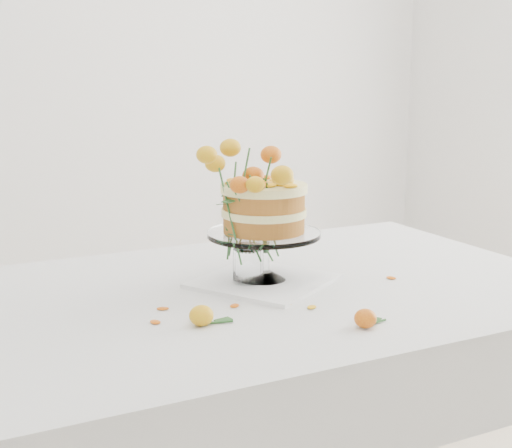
{
  "coord_description": "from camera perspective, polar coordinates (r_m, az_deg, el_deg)",
  "views": [
    {
      "loc": [
        -0.72,
        -1.39,
        1.23
      ],
      "look_at": [
        -0.01,
        0.03,
        0.9
      ],
      "focal_mm": 50.0,
      "sensor_mm": 36.0,
      "label": 1
    }
  ],
  "objects": [
    {
      "name": "stray_petal_c",
      "position": [
        1.49,
        4.49,
        -6.66
      ],
      "size": [
        0.03,
        0.02,
        0.0
      ],
      "primitive_type": "ellipsoid",
      "color": "#F8B20F",
      "rests_on": "table"
    },
    {
      "name": "loose_rose_near",
      "position": [
        1.39,
        -4.38,
        -7.32
      ],
      "size": [
        0.08,
        0.05,
        0.04
      ],
      "rotation": [
        0.0,
        0.0,
        -0.23
      ],
      "color": "gold",
      "rests_on": "table"
    },
    {
      "name": "stray_petal_e",
      "position": [
        1.42,
        -8.06,
        -7.78
      ],
      "size": [
        0.03,
        0.02,
        0.0
      ],
      "primitive_type": "ellipsoid",
      "color": "#F8B20F",
      "rests_on": "table"
    },
    {
      "name": "table",
      "position": [
        1.66,
        0.6,
        -7.74
      ],
      "size": [
        1.43,
        0.93,
        0.76
      ],
      "color": "tan",
      "rests_on": "ground"
    },
    {
      "name": "rose_vase",
      "position": [
        1.59,
        -0.65,
        2.08
      ],
      "size": [
        0.29,
        0.29,
        0.35
      ],
      "rotation": [
        0.0,
        0.0,
        -0.33
      ],
      "color": "white",
      "rests_on": "table"
    },
    {
      "name": "loose_rose_far",
      "position": [
        1.39,
        8.75,
        -7.49
      ],
      "size": [
        0.08,
        0.04,
        0.04
      ],
      "rotation": [
        0.0,
        0.0,
        0.19
      ],
      "color": "#C24309",
      "rests_on": "table"
    },
    {
      "name": "stray_petal_d",
      "position": [
        1.49,
        -7.47,
        -6.74
      ],
      "size": [
        0.03,
        0.02,
        0.0
      ],
      "primitive_type": "ellipsoid",
      "color": "#F8B20F",
      "rests_on": "table"
    },
    {
      "name": "cake_stand",
      "position": [
        1.62,
        0.64,
        0.87
      ],
      "size": [
        0.26,
        0.26,
        0.23
      ],
      "rotation": [
        0.0,
        0.0,
        0.38
      ],
      "color": "white",
      "rests_on": "napkin"
    },
    {
      "name": "stray_petal_f",
      "position": [
        1.72,
        10.76,
        -4.27
      ],
      "size": [
        0.03,
        0.02,
        0.0
      ],
      "primitive_type": "ellipsoid",
      "color": "#F8B20F",
      "rests_on": "table"
    },
    {
      "name": "napkin",
      "position": [
        1.66,
        0.62,
        -4.58
      ],
      "size": [
        0.38,
        0.38,
        0.01
      ],
      "primitive_type": "cube",
      "rotation": [
        0.0,
        0.0,
        0.54
      ],
      "color": "white",
      "rests_on": "table"
    },
    {
      "name": "stray_petal_b",
      "position": [
        1.51,
        2.39,
        -6.45
      ],
      "size": [
        0.03,
        0.02,
        0.0
      ],
      "primitive_type": "ellipsoid",
      "color": "#F8B20F",
      "rests_on": "table"
    },
    {
      "name": "stray_petal_a",
      "position": [
        1.5,
        -1.73,
        -6.57
      ],
      "size": [
        0.03,
        0.02,
        0.0
      ],
      "primitive_type": "ellipsoid",
      "color": "#F8B20F",
      "rests_on": "table"
    }
  ]
}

